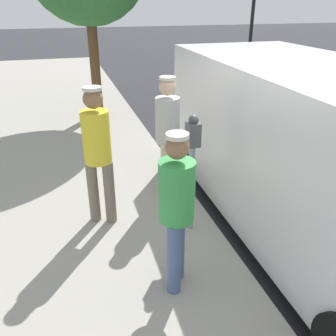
{
  "coord_description": "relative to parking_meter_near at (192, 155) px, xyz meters",
  "views": [
    {
      "loc": [
        2.72,
        3.25,
        2.84
      ],
      "look_at": [
        1.65,
        -0.36,
        1.05
      ],
      "focal_mm": 37.97,
      "sensor_mm": 36.0,
      "label": 1
    }
  ],
  "objects": [
    {
      "name": "parked_van",
      "position": [
        -1.5,
        0.17,
        -0.03
      ],
      "size": [
        2.19,
        5.23,
        2.15
      ],
      "color": "white",
      "rests_on": "ground"
    },
    {
      "name": "ground_plane",
      "position": [
        -1.35,
        0.36,
        -1.18
      ],
      "size": [
        80.0,
        80.0,
        0.0
      ],
      "primitive_type": "plane",
      "color": "#2D2D33"
    },
    {
      "name": "sidewalk_slab",
      "position": [
        2.15,
        0.36,
        -1.11
      ],
      "size": [
        5.0,
        32.0,
        0.15
      ],
      "primitive_type": "cube",
      "color": "#9E998E",
      "rests_on": "ground"
    },
    {
      "name": "pedestrian_in_gray",
      "position": [
        0.03,
        -0.95,
        -0.01
      ],
      "size": [
        0.34,
        0.36,
        1.77
      ],
      "color": "beige",
      "rests_on": "sidewalk_slab"
    },
    {
      "name": "pedestrian_in_yellow",
      "position": [
        1.05,
        -0.5,
        0.01
      ],
      "size": [
        0.34,
        0.34,
        1.79
      ],
      "color": "#726656",
      "rests_on": "sidewalk_slab"
    },
    {
      "name": "pedestrian_in_green",
      "position": [
        0.48,
        0.89,
        -0.08
      ],
      "size": [
        0.34,
        0.34,
        1.66
      ],
      "color": "#4C608C",
      "rests_on": "sidewalk_slab"
    },
    {
      "name": "parking_meter_near",
      "position": [
        0.0,
        0.0,
        0.0
      ],
      "size": [
        0.14,
        0.18,
        1.52
      ],
      "color": "gray",
      "rests_on": "sidewalk_slab"
    }
  ]
}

